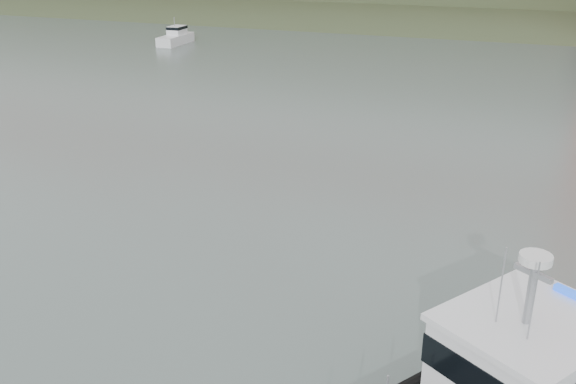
{
  "coord_description": "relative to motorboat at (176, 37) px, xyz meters",
  "views": [
    {
      "loc": [
        9.76,
        -15.95,
        13.19
      ],
      "look_at": [
        0.38,
        8.77,
        2.4
      ],
      "focal_mm": 40.0,
      "sensor_mm": 36.0,
      "label": 1
    }
  ],
  "objects": [
    {
      "name": "ground",
      "position": [
        32.35,
        -55.41,
        -0.85
      ],
      "size": [
        400.0,
        400.0,
        0.0
      ],
      "primitive_type": "plane",
      "color": "#4E5D59",
      "rests_on": "ground"
    },
    {
      "name": "motorboat",
      "position": [
        0.0,
        0.0,
        0.0
      ],
      "size": [
        2.21,
        6.24,
        3.41
      ],
      "rotation": [
        0.0,
        0.0,
        0.02
      ],
      "color": "white",
      "rests_on": "ground"
    }
  ]
}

